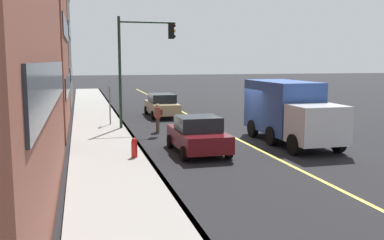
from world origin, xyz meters
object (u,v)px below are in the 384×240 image
car_maroon (198,135)px  pedestrian_with_backpack (158,116)px  traffic_light_mast (140,54)px  fire_hydrant (134,149)px  street_sign_post (110,100)px  truck_blue (289,111)px  car_tan (162,105)px

car_maroon → pedestrian_with_backpack: car_maroon is taller
traffic_light_mast → fire_hydrant: bearing=170.2°
street_sign_post → fire_hydrant: size_ratio=2.91×
traffic_light_mast → street_sign_post: bearing=46.4°
car_maroon → fire_hydrant: 2.97m
truck_blue → fire_hydrant: (-2.04, 7.73, -1.11)m
car_tan → truck_blue: size_ratio=0.72×
car_maroon → fire_hydrant: size_ratio=4.39×
fire_hydrant → truck_blue: bearing=-75.2°
pedestrian_with_backpack → traffic_light_mast: traffic_light_mast is taller
street_sign_post → truck_blue: bearing=-132.3°
pedestrian_with_backpack → car_maroon: bearing=-173.5°
car_maroon → car_tan: 12.55m
traffic_light_mast → fire_hydrant: (-7.79, 1.34, -3.85)m
fire_hydrant → street_sign_post: bearing=1.9°
car_tan → truck_blue: 12.05m
street_sign_post → traffic_light_mast: bearing=-133.6°
car_maroon → street_sign_post: 9.15m
traffic_light_mast → car_maroon: bearing=-167.9°
car_tan → traffic_light_mast: 6.93m
car_tan → fire_hydrant: bearing=164.9°
car_maroon → traffic_light_mast: size_ratio=0.64×
pedestrian_with_backpack → truck_blue: bearing=-130.1°
traffic_light_mast → fire_hydrant: size_ratio=6.82×
traffic_light_mast → street_sign_post: size_ratio=2.34×
truck_blue → fire_hydrant: bearing=104.8°
pedestrian_with_backpack → street_sign_post: street_sign_post is taller
car_maroon → truck_blue: (1.23, -4.89, 0.78)m
pedestrian_with_backpack → fire_hydrant: bearing=162.2°
car_maroon → street_sign_post: (8.55, 3.15, 0.82)m
car_tan → truck_blue: truck_blue is taller
pedestrian_with_backpack → fire_hydrant: pedestrian_with_backpack is taller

